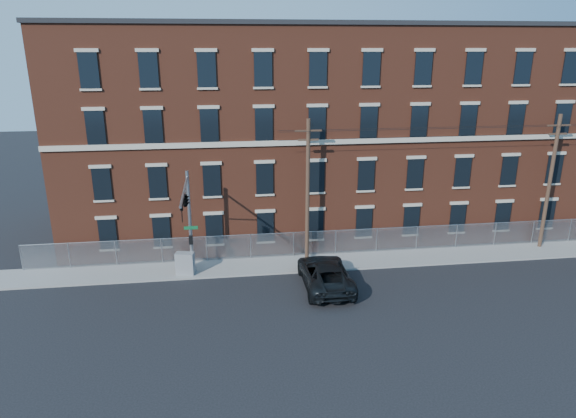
{
  "coord_description": "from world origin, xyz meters",
  "views": [
    {
      "loc": [
        -3.81,
        -27.37,
        14.63
      ],
      "look_at": [
        0.42,
        4.0,
        4.45
      ],
      "focal_mm": 31.57,
      "sensor_mm": 36.0,
      "label": 1
    }
  ],
  "objects_px": {
    "traffic_signal_mast": "(186,208)",
    "utility_pole_near": "(308,189)",
    "utility_cabinet": "(185,263)",
    "pickup_truck": "(325,274)"
  },
  "relations": [
    {
      "from": "traffic_signal_mast",
      "to": "utility_pole_near",
      "type": "relative_size",
      "value": 0.7
    },
    {
      "from": "utility_pole_near",
      "to": "utility_cabinet",
      "type": "relative_size",
      "value": 6.62
    },
    {
      "from": "pickup_truck",
      "to": "utility_cabinet",
      "type": "relative_size",
      "value": 4.17
    },
    {
      "from": "utility_pole_near",
      "to": "traffic_signal_mast",
      "type": "bearing_deg",
      "value": -156.86
    },
    {
      "from": "traffic_signal_mast",
      "to": "utility_cabinet",
      "type": "bearing_deg",
      "value": 102.96
    },
    {
      "from": "utility_pole_near",
      "to": "utility_cabinet",
      "type": "bearing_deg",
      "value": -170.61
    },
    {
      "from": "traffic_signal_mast",
      "to": "pickup_truck",
      "type": "xyz_separation_m",
      "value": [
        8.46,
        -0.78,
        -4.51
      ]
    },
    {
      "from": "traffic_signal_mast",
      "to": "pickup_truck",
      "type": "distance_m",
      "value": 9.62
    },
    {
      "from": "utility_pole_near",
      "to": "pickup_truck",
      "type": "relative_size",
      "value": 1.59
    },
    {
      "from": "pickup_truck",
      "to": "traffic_signal_mast",
      "type": "bearing_deg",
      "value": -5.16
    }
  ]
}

